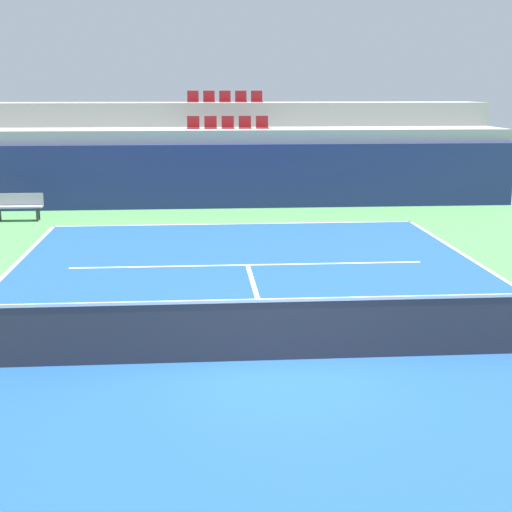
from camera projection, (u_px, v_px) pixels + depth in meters
name	position (u px, v px, depth m)	size (l,w,h in m)	color
ground_plane	(276.00, 360.00, 11.68)	(80.00, 80.00, 0.00)	#4C8C4C
court_surface	(276.00, 360.00, 11.68)	(11.00, 24.00, 0.01)	#1E4C99
baseline_far	(235.00, 224.00, 23.31)	(11.00, 0.10, 0.00)	white
service_line_far	(248.00, 265.00, 17.91)	(8.26, 0.10, 0.00)	white
centre_service_line	(259.00, 302.00, 14.79)	(0.10, 6.40, 0.00)	white
back_wall	(230.00, 176.00, 26.24)	(19.95, 0.30, 2.19)	navy
stands_tier_lower	(228.00, 166.00, 27.51)	(19.95, 2.40, 2.65)	#9E9E99
stands_tier_upper	(226.00, 148.00, 29.75)	(19.95, 2.40, 3.52)	#9E9E99
seating_row_lower	(228.00, 125.00, 27.29)	(2.91, 0.44, 0.44)	maroon
seating_row_upper	(225.00, 99.00, 29.44)	(2.91, 0.44, 0.44)	maroon
tennis_net	(276.00, 329.00, 11.57)	(11.08, 0.08, 1.07)	black
player_bench	(18.00, 205.00, 23.84)	(1.50, 0.40, 0.85)	#99999E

